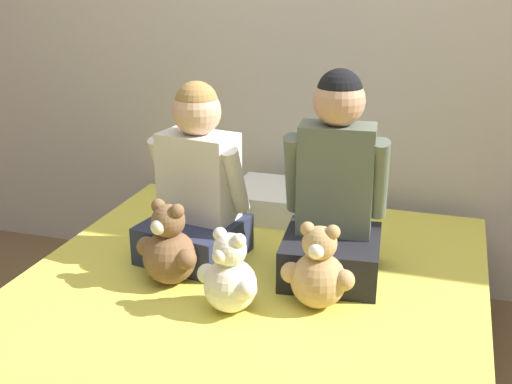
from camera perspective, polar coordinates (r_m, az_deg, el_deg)
The scene contains 7 objects.
bed at distance 2.02m, azimuth -2.13°, elevation -15.11°, with size 1.47×1.92×0.39m.
child_on_left at distance 2.16m, azimuth -5.33°, elevation 0.54°, with size 0.36×0.35×0.60m.
child_on_right at distance 2.03m, azimuth 7.00°, elevation -0.23°, with size 0.34×0.34×0.66m.
teddy_bear_held_by_left_child at distance 2.03m, azimuth -7.72°, elevation -5.04°, with size 0.22×0.17×0.27m.
teddy_bear_held_by_right_child at distance 1.89m, azimuth 5.57°, elevation -7.09°, with size 0.22×0.16×0.26m.
teddy_bear_between_children at distance 1.86m, azimuth -2.37°, elevation -7.59°, with size 0.20×0.16×0.25m.
pillow_at_headboard at distance 2.56m, azimuth 3.49°, elevation -0.95°, with size 0.49×0.33×0.11m.
Camera 1 is at (0.56, -1.56, 1.35)m, focal length 45.00 mm.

